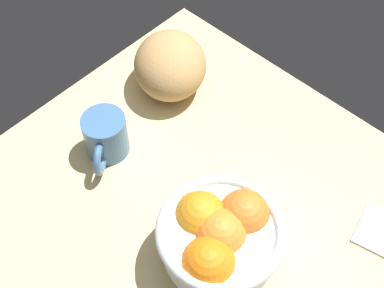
{
  "coord_description": "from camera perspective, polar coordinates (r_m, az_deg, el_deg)",
  "views": [
    {
      "loc": [
        25.59,
        -33.27,
        76.9
      ],
      "look_at": [
        -9.99,
        4.48,
        5.0
      ],
      "focal_mm": 49.33,
      "sensor_mm": 36.0,
      "label": 1
    }
  ],
  "objects": [
    {
      "name": "ground_plane",
      "position": [
        0.89,
        2.73,
        -7.75
      ],
      "size": [
        78.38,
        65.78,
        3.0
      ],
      "primitive_type": "cube",
      "color": "#D8BF83"
    },
    {
      "name": "fruit_bowl",
      "position": [
        0.78,
        2.97,
        -10.0
      ],
      "size": [
        18.81,
        18.81,
        11.59
      ],
      "color": "silver",
      "rests_on": "ground"
    },
    {
      "name": "bread_loaf",
      "position": [
        1.0,
        -2.38,
        8.53
      ],
      "size": [
        20.91,
        20.92,
        10.63
      ],
      "primitive_type": "ellipsoid",
      "rotation": [
        0.0,
        0.0,
        5.49
      ],
      "color": "tan",
      "rests_on": "ground"
    },
    {
      "name": "mug",
      "position": [
        0.92,
        -9.36,
        0.78
      ],
      "size": [
        9.16,
        10.4,
        8.07
      ],
      "color": "#416A9A",
      "rests_on": "ground"
    }
  ]
}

